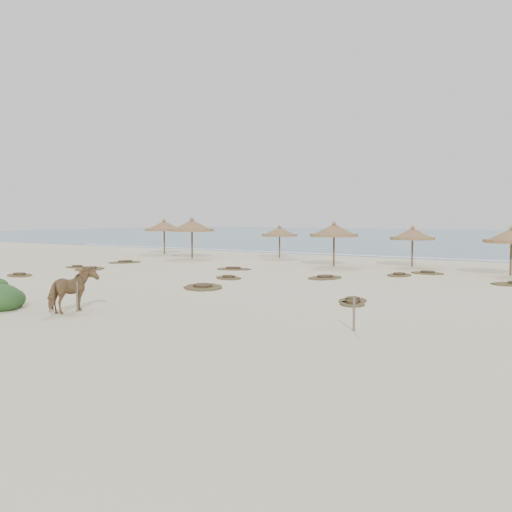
% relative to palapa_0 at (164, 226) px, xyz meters
% --- Properties ---
extents(ground, '(160.00, 160.00, 0.00)m').
position_rel_palapa_0_xyz_m(ground, '(16.62, -18.84, -2.38)').
color(ground, beige).
rests_on(ground, ground).
extents(ocean, '(200.00, 100.00, 0.01)m').
position_rel_palapa_0_xyz_m(ocean, '(16.62, 56.16, -2.37)').
color(ocean, '#275876').
rests_on(ocean, ground).
extents(foam_line, '(70.00, 0.60, 0.01)m').
position_rel_palapa_0_xyz_m(foam_line, '(16.62, 7.16, -2.37)').
color(foam_line, white).
rests_on(foam_line, ground).
extents(palapa_0, '(3.50, 3.50, 3.06)m').
position_rel_palapa_0_xyz_m(palapa_0, '(0.00, 0.00, 0.00)').
color(palapa_0, brown).
rests_on(palapa_0, ground).
extents(palapa_1, '(3.98, 3.98, 3.21)m').
position_rel_palapa_0_xyz_m(palapa_1, '(5.48, -2.88, 0.11)').
color(palapa_1, brown).
rests_on(palapa_1, ground).
extents(palapa_2, '(3.62, 3.62, 2.60)m').
position_rel_palapa_0_xyz_m(palapa_2, '(10.92, 1.14, -0.36)').
color(palapa_2, brown).
rests_on(palapa_2, ground).
extents(palapa_3, '(4.07, 4.07, 2.96)m').
position_rel_palapa_0_xyz_m(palapa_3, '(17.56, -3.09, -0.08)').
color(palapa_3, brown).
rests_on(palapa_3, ground).
extents(palapa_4, '(3.34, 3.34, 2.68)m').
position_rel_palapa_0_xyz_m(palapa_4, '(21.98, -0.74, -0.29)').
color(palapa_4, brown).
rests_on(palapa_4, ground).
extents(palapa_5, '(3.02, 3.02, 2.76)m').
position_rel_palapa_0_xyz_m(palapa_5, '(28.25, -3.21, -0.23)').
color(palapa_5, brown).
rests_on(palapa_5, ground).
extents(horse, '(1.01, 1.87, 1.52)m').
position_rel_palapa_0_xyz_m(horse, '(17.94, -24.25, -1.62)').
color(horse, brown).
rests_on(horse, ground).
extents(fence_post_near, '(0.10, 0.10, 1.03)m').
position_rel_palapa_0_xyz_m(fence_post_near, '(17.95, -24.07, -1.86)').
color(fence_post_near, '#6B6350').
rests_on(fence_post_near, ground).
extents(fence_post_far, '(0.09, 0.09, 1.00)m').
position_rel_palapa_0_xyz_m(fence_post_far, '(27.16, -21.95, -1.87)').
color(fence_post_far, '#6B6350').
rests_on(fence_post_far, ground).
extents(scrub_0, '(2.27, 1.87, 0.16)m').
position_rel_palapa_0_xyz_m(scrub_0, '(5.83, -18.03, -2.32)').
color(scrub_0, brown).
rests_on(scrub_0, ground).
extents(scrub_1, '(2.74, 3.06, 0.16)m').
position_rel_palapa_0_xyz_m(scrub_1, '(6.11, -13.41, -2.32)').
color(scrub_1, brown).
rests_on(scrub_1, ground).
extents(scrub_2, '(2.30, 2.15, 0.16)m').
position_rel_palapa_0_xyz_m(scrub_2, '(16.15, -12.84, -2.32)').
color(scrub_2, brown).
rests_on(scrub_2, ground).
extents(scrub_3, '(1.73, 2.48, 0.16)m').
position_rel_palapa_0_xyz_m(scrub_3, '(20.37, -10.03, -2.32)').
color(scrub_3, brown).
rests_on(scrub_3, ground).
extents(scrub_4, '(1.36, 1.80, 0.16)m').
position_rel_palapa_0_xyz_m(scrub_4, '(24.87, -16.79, -2.32)').
color(scrub_4, brown).
rests_on(scrub_4, ground).
extents(scrub_6, '(2.33, 2.76, 0.16)m').
position_rel_palapa_0_xyz_m(scrub_6, '(4.18, -8.64, -2.32)').
color(scrub_6, brown).
rests_on(scrub_6, ground).
extents(scrub_7, '(1.41, 2.04, 0.16)m').
position_rel_palapa_0_xyz_m(scrub_7, '(23.16, -6.60, -2.32)').
color(scrub_7, brown).
rests_on(scrub_7, ground).
extents(scrub_8, '(1.79, 1.40, 0.16)m').
position_rel_palapa_0_xyz_m(scrub_8, '(4.51, -13.04, -2.32)').
color(scrub_8, brown).
rests_on(scrub_8, ground).
extents(scrub_9, '(3.11, 3.27, 0.16)m').
position_rel_palapa_0_xyz_m(scrub_9, '(17.48, -16.61, -2.32)').
color(scrub_9, brown).
rests_on(scrub_9, ground).
extents(scrub_10, '(2.09, 1.51, 0.16)m').
position_rel_palapa_0_xyz_m(scrub_10, '(24.15, -4.70, -2.32)').
color(scrub_10, brown).
rests_on(scrub_10, ground).
extents(scrub_12, '(1.46, 1.69, 0.16)m').
position_rel_palapa_0_xyz_m(scrub_12, '(25.18, -17.52, -2.32)').
color(scrub_12, brown).
rests_on(scrub_12, ground).
extents(scrub_13, '(2.49, 1.98, 0.16)m').
position_rel_palapa_0_xyz_m(scrub_13, '(13.50, -8.62, -2.32)').
color(scrub_13, brown).
rests_on(scrub_13, ground).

